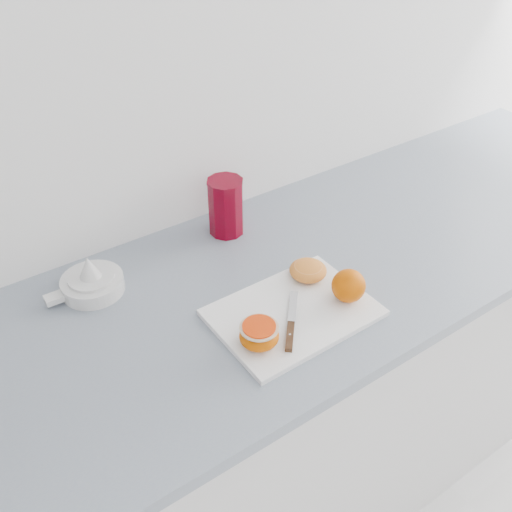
% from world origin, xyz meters
% --- Properties ---
extents(counter, '(2.58, 0.64, 0.89)m').
position_xyz_m(counter, '(-0.15, 1.70, 0.45)').
color(counter, silver).
rests_on(counter, ground).
extents(cutting_board, '(0.32, 0.23, 0.01)m').
position_xyz_m(cutting_board, '(-0.09, 1.58, 0.90)').
color(cutting_board, white).
rests_on(cutting_board, counter).
extents(whole_orange, '(0.07, 0.07, 0.07)m').
position_xyz_m(whole_orange, '(0.02, 1.55, 0.94)').
color(whole_orange, '#D74200').
rests_on(whole_orange, cutting_board).
extents(half_orange, '(0.07, 0.07, 0.05)m').
position_xyz_m(half_orange, '(-0.20, 1.54, 0.93)').
color(half_orange, '#D74200').
rests_on(half_orange, cutting_board).
extents(squeezed_shell, '(0.08, 0.08, 0.03)m').
position_xyz_m(squeezed_shell, '(-0.00, 1.65, 0.92)').
color(squeezed_shell, orange).
rests_on(squeezed_shell, cutting_board).
extents(paring_knife, '(0.12, 0.14, 0.01)m').
position_xyz_m(paring_knife, '(-0.14, 1.53, 0.91)').
color(paring_knife, '#442F1B').
rests_on(paring_knife, cutting_board).
extents(citrus_juicer, '(0.17, 0.13, 0.09)m').
position_xyz_m(citrus_juicer, '(-0.39, 1.88, 0.91)').
color(citrus_juicer, white).
rests_on(citrus_juicer, counter).
extents(red_tumbler, '(0.09, 0.09, 0.14)m').
position_xyz_m(red_tumbler, '(-0.04, 1.91, 0.95)').
color(red_tumbler, maroon).
rests_on(red_tumbler, counter).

